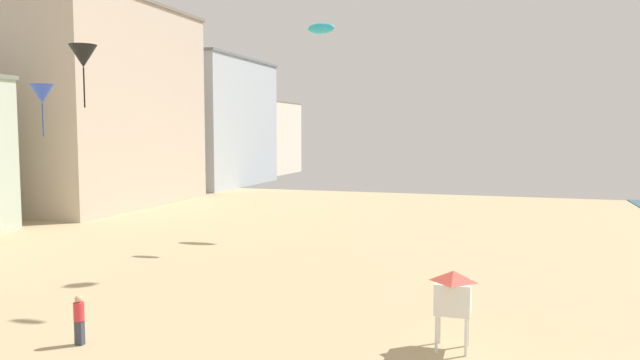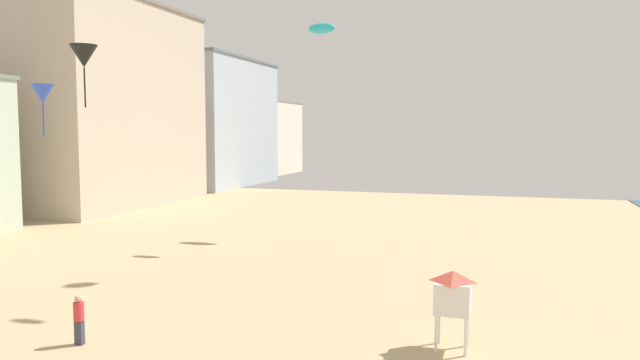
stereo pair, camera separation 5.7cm
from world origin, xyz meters
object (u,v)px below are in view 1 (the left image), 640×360
lifeguard_stand (453,293)px  kite_cyan_parafoil (321,28)px  kite_black_delta (83,56)px  kite_flyer (79,317)px  kite_blue_delta (42,94)px

lifeguard_stand → kite_cyan_parafoil: kite_cyan_parafoil is taller
lifeguard_stand → kite_black_delta: (-22.54, 10.87, 9.50)m
kite_flyer → kite_black_delta: (-10.94, 14.09, 10.42)m
lifeguard_stand → kite_cyan_parafoil: size_ratio=1.54×
kite_cyan_parafoil → kite_black_delta: bearing=-160.0°
kite_blue_delta → kite_cyan_parafoil: kite_cyan_parafoil is taller
kite_black_delta → kite_cyan_parafoil: size_ratio=2.23×
kite_flyer → kite_cyan_parafoil: bearing=-40.2°
lifeguard_stand → kite_blue_delta: kite_blue_delta is taller
kite_black_delta → kite_blue_delta: kite_black_delta is taller
lifeguard_stand → kite_black_delta: bearing=131.8°
kite_black_delta → kite_cyan_parafoil: (13.25, 4.82, 1.73)m
kite_cyan_parafoil → lifeguard_stand: bearing=-59.4°
kite_black_delta → kite_blue_delta: bearing=-73.5°
lifeguard_stand → kite_blue_delta: bearing=142.0°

